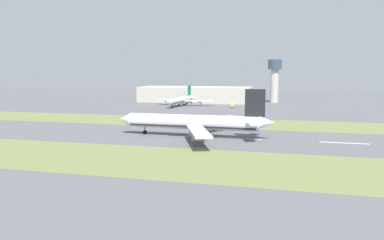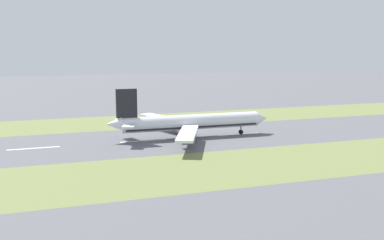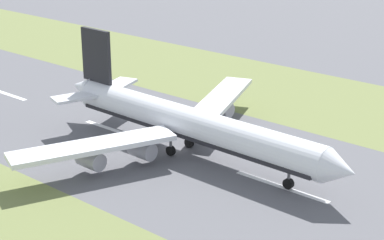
{
  "view_description": "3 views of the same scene",
  "coord_description": "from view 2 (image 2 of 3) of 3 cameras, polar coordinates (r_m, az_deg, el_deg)",
  "views": [
    {
      "loc": [
        -150.56,
        -34.36,
        26.8
      ],
      "look_at": [
        -0.48,
        4.33,
        7.0
      ],
      "focal_mm": 35.0,
      "sensor_mm": 36.0,
      "label": 1
    },
    {
      "loc": [
        166.53,
        -51.67,
        36.5
      ],
      "look_at": [
        -0.48,
        4.33,
        7.0
      ],
      "focal_mm": 42.0,
      "sensor_mm": 36.0,
      "label": 2
    },
    {
      "loc": [
        83.44,
        75.69,
        47.34
      ],
      "look_at": [
        -0.48,
        4.33,
        7.0
      ],
      "focal_mm": 60.0,
      "sensor_mm": 36.0,
      "label": 3
    }
  ],
  "objects": [
    {
      "name": "grass_median_west",
      "position": [
        220.78,
        -4.74,
        -0.04
      ],
      "size": [
        40.0,
        600.0,
        0.01
      ],
      "primitive_type": "cube",
      "color": "olive",
      "rests_on": "ground"
    },
    {
      "name": "airplane_main_jet",
      "position": [
        178.21,
        -0.58,
        -0.34
      ],
      "size": [
        64.13,
        67.08,
        20.2
      ],
      "color": "silver",
      "rests_on": "ground"
    },
    {
      "name": "grass_median_east",
      "position": [
        137.01,
        4.36,
        -5.97
      ],
      "size": [
        40.0,
        600.0,
        0.01
      ],
      "primitive_type": "cube",
      "color": "olive",
      "rests_on": "ground"
    },
    {
      "name": "centreline_dash_far",
      "position": [
        186.65,
        5.88,
        -1.82
      ],
      "size": [
        1.2,
        18.0,
        0.01
      ],
      "primitive_type": "cube",
      "color": "silver",
      "rests_on": "ground"
    },
    {
      "name": "centreline_dash_near",
      "position": [
        170.53,
        -19.47,
        -3.4
      ],
      "size": [
        1.2,
        18.0,
        0.01
      ],
      "primitive_type": "cube",
      "color": "silver",
      "rests_on": "ground"
    },
    {
      "name": "centreline_dash_mid",
      "position": [
        174.24,
        -6.2,
        -2.64
      ],
      "size": [
        1.2,
        18.0,
        0.01
      ],
      "primitive_type": "cube",
      "color": "silver",
      "rests_on": "ground"
    },
    {
      "name": "ground_plane",
      "position": [
        178.14,
        -1.27,
        -2.32
      ],
      "size": [
        800.0,
        800.0,
        0.0
      ],
      "primitive_type": "plane",
      "color": "#56565B"
    }
  ]
}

